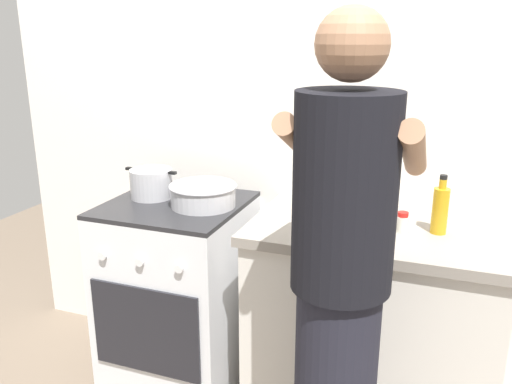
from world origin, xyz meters
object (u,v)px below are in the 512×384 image
Objects in this scene: utensil_crock at (338,187)px; oil_bottle at (440,209)px; pot at (151,183)px; stove_range at (179,293)px; spice_bottle at (402,222)px; mixing_bowl at (203,194)px; person at (340,297)px.

utensil_crock is 0.46m from oil_bottle.
stove_range is at bearing -15.30° from pot.
stove_range is 11.22× the size of spice_bottle.
stove_range is at bearing -164.69° from utensil_crock.
mixing_bowl is 1.31× the size of oil_bottle.
person is (0.86, -0.54, 0.41)m from stove_range.
stove_range is at bearing 147.72° from person.
spice_bottle is at bearing -1.75° from mixing_bowl.
person reaches higher than stove_range.
utensil_crock is (0.70, 0.19, 0.54)m from stove_range.
pot reaches higher than spice_bottle.
stove_range is at bearing -177.78° from mixing_bowl.
person is (0.17, -0.74, -0.13)m from utensil_crock.
person is at bearing -37.30° from mixing_bowl.
person is at bearing -32.28° from stove_range.
mixing_bowl is 3.73× the size of spice_bottle.
pot is at bearing 177.03° from spice_bottle.
stove_range is at bearing 178.81° from spice_bottle.
utensil_crock is 0.19× the size of person.
stove_range is 0.52m from mixing_bowl.
person is at bearing -104.06° from spice_bottle.
person is (1.00, -0.58, -0.11)m from pot.
mixing_bowl reaches higher than spice_bottle.
person is at bearing -77.35° from utensil_crock.
utensil_crock is 0.37m from spice_bottle.
stove_range is at bearing -179.14° from oil_bottle.
person is (-0.26, -0.56, -0.13)m from oil_bottle.
utensil_crock is 0.77m from person.
oil_bottle reaches higher than stove_range.
stove_range is 1.25m from oil_bottle.
spice_bottle is at bearing 75.94° from person.
stove_range is 1.11m from spice_bottle.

